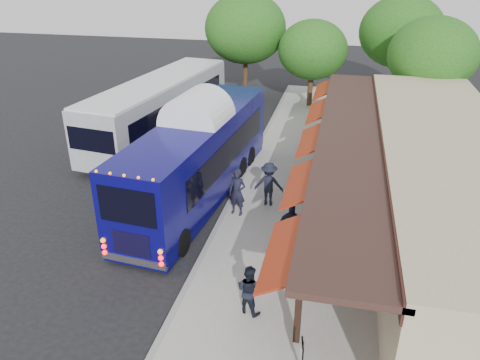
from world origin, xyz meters
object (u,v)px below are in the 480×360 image
Objects in this scene: city_bus at (160,106)px; sign_board at (302,352)px; ped_b at (249,289)px; ped_d at (269,184)px; ped_c at (292,225)px; ped_a at (237,192)px; coach_bus at (199,153)px.

city_bus is 18.53m from sign_board.
ped_d is (-0.54, 6.72, 0.15)m from ped_b.
ped_c is at bearing -40.49° from city_bus.
city_bus reaches higher than sign_board.
ped_a is 8.32m from sign_board.
coach_bus reaches higher than ped_b.
ped_c is (2.43, -1.77, -0.17)m from ped_a.
ped_c is 0.87× the size of ped_d.
ped_a is 1.56m from ped_d.
coach_bus is 0.92× the size of city_bus.
ped_b reaches higher than sign_board.
coach_bus reaches higher than ped_a.
ped_d is (7.53, -7.00, -0.80)m from city_bus.
coach_bus is at bearing 156.26° from ped_a.
coach_bus is 8.12m from ped_b.
ped_a is 3.02m from ped_c.
ped_a is at bearing -53.12° from ped_b.
ped_a is 5.87m from ped_b.
ped_c is at bearing 90.45° from sign_board.
ped_b is at bearing -60.96° from ped_a.
ped_a reaches higher than ped_c.
ped_c is 5.89m from sign_board.
coach_bus is at bearing -48.80° from city_bus.
coach_bus is 3.33m from ped_d.
coach_bus is at bearing -32.41° from ped_c.
city_bus is 7.93× the size of ped_c.
ped_b is 2.63m from sign_board.
ped_d reaches higher than ped_b.
ped_d reaches higher than ped_c.
city_bus is 15.94m from ped_b.
ped_d is (-1.32, 2.86, 0.13)m from ped_c.
ped_c is (8.86, -9.86, -0.93)m from city_bus.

